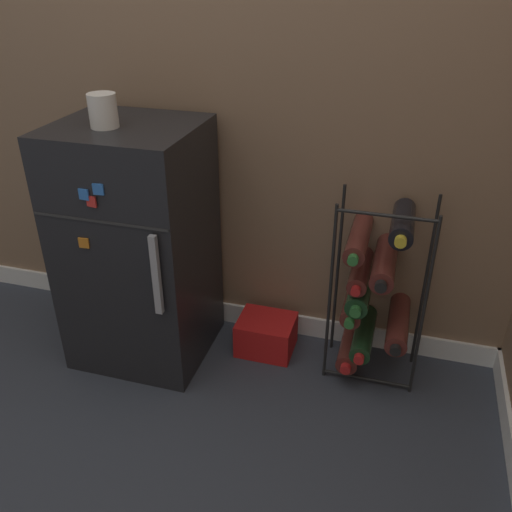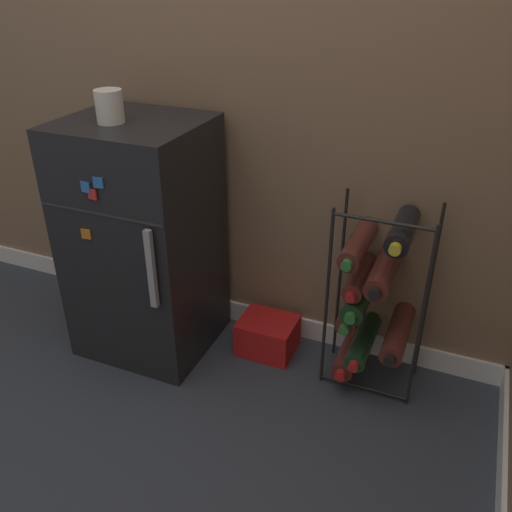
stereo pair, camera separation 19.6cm
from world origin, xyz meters
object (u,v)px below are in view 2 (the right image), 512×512
(soda_box, at_px, (267,335))
(fridge_top_cup, at_px, (109,106))
(wine_rack, at_px, (371,298))
(mini_fridge, at_px, (144,241))

(soda_box, height_order, fridge_top_cup, fridge_top_cup)
(wine_rack, bearing_deg, mini_fridge, -173.07)
(mini_fridge, xyz_separation_m, wine_rack, (0.86, 0.10, -0.10))
(wine_rack, distance_m, fridge_top_cup, 1.11)
(soda_box, bearing_deg, mini_fridge, -166.70)
(wine_rack, bearing_deg, soda_box, 179.09)
(wine_rack, height_order, soda_box, wine_rack)
(mini_fridge, bearing_deg, wine_rack, 6.93)
(wine_rack, height_order, fridge_top_cup, fridge_top_cup)
(mini_fridge, relative_size, fridge_top_cup, 8.46)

